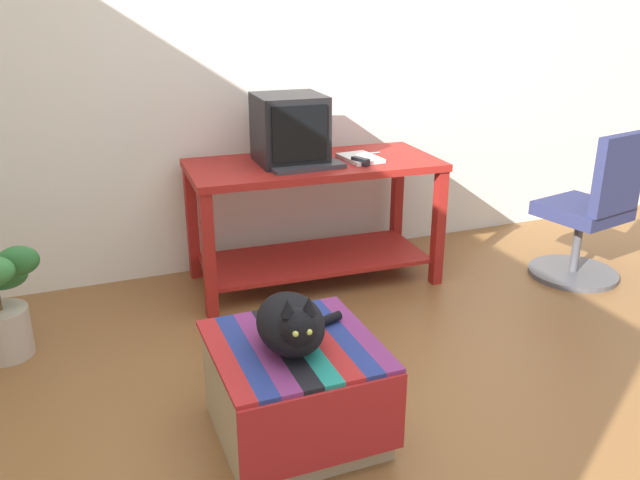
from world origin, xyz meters
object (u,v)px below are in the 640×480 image
tv_monitor (290,130)px  office_chair (590,217)px  cat (292,324)px  stapler (360,161)px  book (360,158)px  keyboard (307,167)px  ottoman_with_blanket (295,389)px  desk (314,201)px

tv_monitor → office_chair: size_ratio=0.44×
cat → stapler: 1.47m
tv_monitor → office_chair: tv_monitor is taller
book → stapler: (-0.05, -0.10, 0.01)m
tv_monitor → keyboard: bearing=-75.9°
keyboard → stapler: stapler is taller
tv_monitor → ottoman_with_blanket: bearing=-106.2°
keyboard → ottoman_with_blanket: (-0.50, -1.19, -0.53)m
desk → stapler: bearing=-35.0°
tv_monitor → ottoman_with_blanket: (-0.47, -1.37, -0.70)m
desk → ottoman_with_blanket: (-0.59, -1.33, -0.29)m
ottoman_with_blanket → cat: size_ratio=1.59×
book → cat: bearing=-128.4°
cat → keyboard: bearing=73.8°
keyboard → ottoman_with_blanket: size_ratio=0.64×
cat → stapler: size_ratio=3.57×
ottoman_with_blanket → stapler: bearing=55.5°
keyboard → office_chair: size_ratio=0.45×
book → office_chair: 1.37m
desk → keyboard: (-0.09, -0.14, 0.24)m
keyboard → cat: 1.35m
tv_monitor → book: tv_monitor is taller
keyboard → cat: bearing=-115.6°
desk → keyboard: size_ratio=3.55×
desk → book: (0.26, -0.06, 0.24)m
desk → ottoman_with_blanket: 1.48m
tv_monitor → keyboard: 0.25m
tv_monitor → ottoman_with_blanket: tv_monitor is taller
keyboard → office_chair: office_chair is taller
desk → keyboard: keyboard is taller
stapler → desk: bearing=120.6°
tv_monitor → cat: (-0.48, -1.40, -0.40)m
keyboard → cat: keyboard is taller
tv_monitor → ottoman_with_blanket: 1.60m
stapler → cat: bearing=-146.2°
keyboard → book: (0.35, 0.08, -0.00)m
book → tv_monitor: bearing=161.3°
book → ottoman_with_blanket: (-0.85, -1.27, -0.53)m
book → desk: bearing=162.4°
desk → office_chair: (1.48, -0.57, -0.10)m
tv_monitor → office_chair: (1.61, -0.61, -0.51)m
tv_monitor → book: bearing=-11.5°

